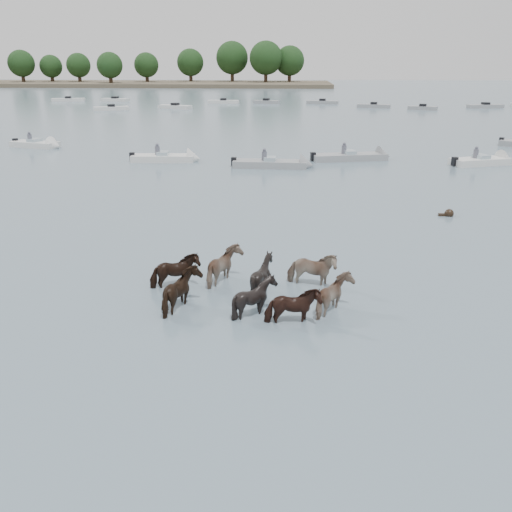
{
  "coord_description": "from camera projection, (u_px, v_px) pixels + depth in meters",
  "views": [
    {
      "loc": [
        -0.85,
        -13.69,
        7.15
      ],
      "look_at": [
        -1.89,
        3.28,
        1.1
      ],
      "focal_mm": 38.94,
      "sensor_mm": 36.0,
      "label": 1
    }
  ],
  "objects": [
    {
      "name": "shoreline",
      "position": [
        52.0,
        84.0,
        160.16
      ],
      "size": [
        160.0,
        30.0,
        1.0
      ],
      "primitive_type": "cube",
      "color": "#4C4233",
      "rests_on": "ground"
    },
    {
      "name": "motorboat_f",
      "position": [
        42.0,
        145.0,
        47.43
      ],
      "size": [
        4.92,
        2.87,
        1.92
      ],
      "rotation": [
        0.0,
        0.0,
        -0.29
      ],
      "color": "silver",
      "rests_on": "ground"
    },
    {
      "name": "treeline",
      "position": [
        59.0,
        61.0,
        158.53
      ],
      "size": [
        148.44,
        21.76,
        12.16
      ],
      "color": "#382619",
      "rests_on": "ground"
    },
    {
      "name": "distant_flotilla",
      "position": [
        299.0,
        106.0,
        87.3
      ],
      "size": [
        107.59,
        26.96,
        0.93
      ],
      "color": "silver",
      "rests_on": "ground"
    },
    {
      "name": "motorboat_c",
      "position": [
        359.0,
        157.0,
        41.68
      ],
      "size": [
        6.26,
        2.94,
        1.92
      ],
      "rotation": [
        0.0,
        0.0,
        0.23
      ],
      "color": "gray",
      "rests_on": "ground"
    },
    {
      "name": "pony_herd",
      "position": [
        252.0,
        285.0,
        17.36
      ],
      "size": [
        6.69,
        4.26,
        1.45
      ],
      "color": "black",
      "rests_on": "ground"
    },
    {
      "name": "motorboat_d",
      "position": [
        489.0,
        161.0,
        39.89
      ],
      "size": [
        5.03,
        3.12,
        1.92
      ],
      "rotation": [
        0.0,
        0.0,
        0.34
      ],
      "color": "silver",
      "rests_on": "ground"
    },
    {
      "name": "motorboat_a",
      "position": [
        173.0,
        158.0,
        41.04
      ],
      "size": [
        5.25,
        1.87,
        1.92
      ],
      "rotation": [
        0.0,
        0.0,
        0.05
      ],
      "color": "silver",
      "rests_on": "ground"
    },
    {
      "name": "motorboat_b",
      "position": [
        281.0,
        164.0,
        38.71
      ],
      "size": [
        5.77,
        1.84,
        1.92
      ],
      "rotation": [
        0.0,
        0.0,
        -0.04
      ],
      "color": "gray",
      "rests_on": "ground"
    },
    {
      "name": "swimming_pony",
      "position": [
        448.0,
        214.0,
        26.77
      ],
      "size": [
        0.72,
        0.44,
        0.44
      ],
      "color": "black",
      "rests_on": "ground"
    },
    {
      "name": "ground",
      "position": [
        317.0,
        335.0,
        15.22
      ],
      "size": [
        400.0,
        400.0,
        0.0
      ],
      "primitive_type": "plane",
      "color": "slate",
      "rests_on": "ground"
    }
  ]
}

